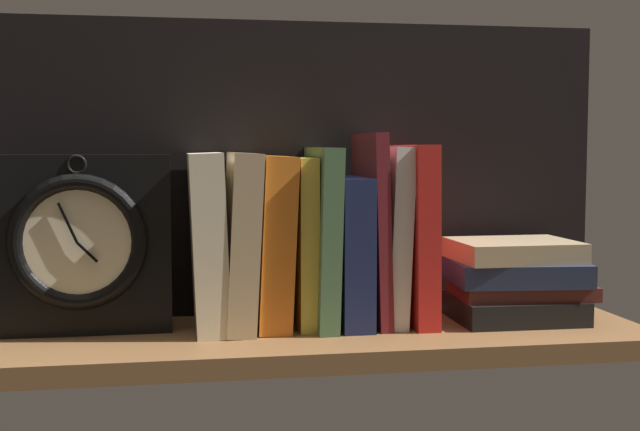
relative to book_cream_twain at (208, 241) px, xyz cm
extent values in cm
cube|color=brown|center=(12.00, -3.37, -12.24)|extent=(85.39, 24.90, 2.50)
cube|color=black|center=(12.00, 8.48, 8.80)|extent=(85.39, 1.20, 39.59)
cube|color=beige|center=(0.00, 0.00, 0.00)|extent=(4.82, 14.99, 22.11)
cube|color=tan|center=(4.10, 0.00, 0.01)|extent=(4.69, 15.27, 22.16)
cube|color=orange|center=(8.19, 0.00, -0.18)|extent=(5.03, 13.44, 21.78)
cube|color=gold|center=(11.66, 0.00, -0.30)|extent=(2.37, 12.07, 21.38)
cube|color=#476B44|center=(14.37, 0.00, 0.33)|extent=(3.14, 15.77, 22.71)
cube|color=#192147|center=(17.88, 0.00, -1.54)|extent=(3.91, 15.24, 18.91)
cube|color=maroon|center=(20.96, 0.00, 1.25)|extent=(2.49, 14.45, 24.53)
cube|color=silver|center=(23.36, 0.00, 0.38)|extent=(3.40, 13.44, 22.82)
cube|color=red|center=(26.39, 0.00, 0.51)|extent=(3.21, 15.64, 23.04)
cube|color=black|center=(-15.43, 0.19, -0.08)|extent=(21.81, 4.88, 21.81)
torus|color=black|center=(-15.43, -2.65, 0.47)|extent=(16.36, 2.01, 16.36)
cylinder|color=beige|center=(-15.43, -2.65, 0.47)|extent=(13.20, 0.60, 13.20)
cube|color=black|center=(-14.30, -3.15, -0.68)|extent=(2.48, 0.30, 2.51)
cube|color=black|center=(-16.46, -3.15, 2.84)|extent=(2.33, 0.30, 4.86)
torus|color=black|center=(-15.43, -2.25, 9.65)|extent=(2.44, 0.44, 2.44)
cube|color=black|center=(39.79, -2.14, -9.44)|extent=(16.12, 12.76, 3.11)
cube|color=#471E19|center=(40.63, -2.08, -6.97)|extent=(17.91, 12.31, 1.83)
cube|color=#232D4C|center=(40.01, -1.76, -4.58)|extent=(17.95, 14.27, 2.94)
cube|color=#9E8966|center=(39.74, -1.63, -1.79)|extent=(15.66, 12.63, 2.64)
camera|label=1|loc=(-4.17, -105.26, 11.71)|focal=47.26mm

